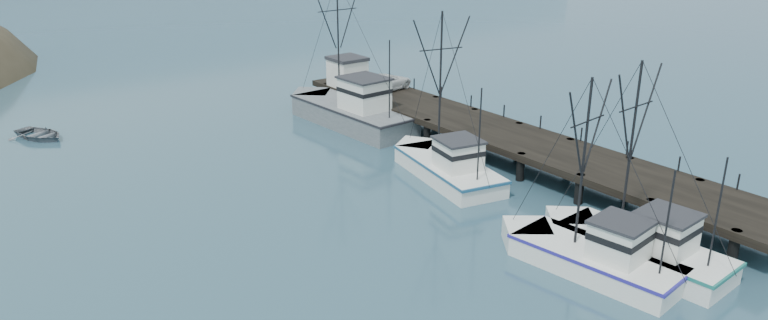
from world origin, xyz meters
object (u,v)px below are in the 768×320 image
(trawler_mid, at_px, (590,256))
(trawler_far, at_px, (446,166))
(pier, at_px, (495,133))
(work_vessel, at_px, (350,111))
(motorboat, at_px, (40,138))
(pier_shed, at_px, (347,71))
(trawler_near, at_px, (636,247))
(pickup_truck, at_px, (386,82))

(trawler_mid, height_order, trawler_far, trawler_far)
(pier, distance_m, trawler_mid, 18.30)
(trawler_mid, xyz_separation_m, work_vessel, (4.49, 28.87, 0.41))
(pier, bearing_deg, motorboat, 137.32)
(trawler_mid, xyz_separation_m, trawler_far, (2.81, 14.43, 0.00))
(trawler_mid, distance_m, trawler_far, 14.71)
(pier, xyz_separation_m, trawler_mid, (-9.12, -15.84, -0.87))
(pier_shed, bearing_deg, pier, -85.24)
(trawler_near, xyz_separation_m, trawler_far, (0.03, 15.26, 0.00))
(pier, height_order, trawler_mid, trawler_mid)
(trawler_mid, xyz_separation_m, motorboat, (-18.18, 41.01, -0.82))
(trawler_near, distance_m, trawler_far, 15.26)
(trawler_near, relative_size, pickup_truck, 2.01)
(pickup_truck, bearing_deg, work_vessel, 94.14)
(pier, bearing_deg, trawler_near, -110.81)
(trawler_far, bearing_deg, work_vessel, 83.38)
(trawler_far, xyz_separation_m, pickup_truck, (6.84, 16.04, 1.94))
(pier, relative_size, trawler_far, 3.74)
(trawler_mid, bearing_deg, trawler_near, -16.50)
(motorboat, bearing_deg, pickup_truck, -44.18)
(trawler_near, relative_size, trawler_mid, 1.05)
(trawler_mid, distance_m, work_vessel, 29.22)
(pier, bearing_deg, pickup_truck, 87.92)
(pier, bearing_deg, work_vessel, 109.57)
(trawler_near, bearing_deg, work_vessel, 86.72)
(pier_shed, bearing_deg, trawler_far, -103.92)
(trawler_mid, distance_m, motorboat, 44.87)
(trawler_near, xyz_separation_m, work_vessel, (1.70, 29.69, 0.41))
(pier, xyz_separation_m, trawler_far, (-6.31, -1.40, -0.87))
(trawler_far, relative_size, pickup_truck, 2.14)
(trawler_far, distance_m, work_vessel, 14.54)
(pier, distance_m, pickup_truck, 14.68)
(trawler_far, xyz_separation_m, work_vessel, (1.68, 14.43, 0.41))
(trawler_near, xyz_separation_m, pier_shed, (4.83, 34.66, 2.60))
(pier_shed, bearing_deg, pickup_truck, -58.91)
(pier, distance_m, motorboat, 37.17)
(work_vessel, height_order, motorboat, work_vessel)
(pier_shed, bearing_deg, motorboat, 164.46)
(trawler_mid, height_order, pier_shed, trawler_mid)
(trawler_far, bearing_deg, pickup_truck, 66.90)
(pier, xyz_separation_m, pier_shed, (-1.50, 18.00, 1.73))
(trawler_mid, relative_size, trawler_far, 0.89)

